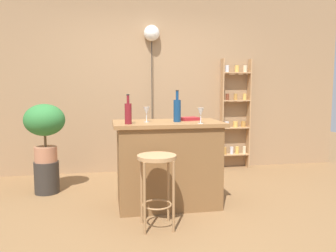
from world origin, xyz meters
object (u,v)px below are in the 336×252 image
at_px(wine_glass_center, 146,111).
at_px(pendant_globe_light, 152,35).
at_px(bottle_wine_red, 177,110).
at_px(bottle_vinegar, 128,113).
at_px(plant_stool, 47,177).
at_px(bar_stool, 157,173).
at_px(cookbook, 189,119).
at_px(potted_plant, 45,125).
at_px(wine_glass_left, 201,112).
at_px(spice_shelf, 235,114).

distance_m(wine_glass_center, pendant_globe_light, 1.89).
relative_size(bottle_wine_red, bottle_vinegar, 1.13).
height_order(plant_stool, bottle_wine_red, bottle_wine_red).
xyz_separation_m(bar_stool, cookbook, (0.48, 0.71, 0.43)).
bearing_deg(potted_plant, bottle_wine_red, -25.51).
bearing_deg(wine_glass_center, wine_glass_left, -24.85).
xyz_separation_m(plant_stool, bottle_vinegar, (0.97, -0.86, 0.85)).
bearing_deg(wine_glass_center, bar_stool, -87.90).
height_order(bar_stool, cookbook, cookbook).
xyz_separation_m(wine_glass_center, cookbook, (0.51, 0.11, -0.10)).
relative_size(bottle_wine_red, wine_glass_center, 2.10).
bearing_deg(cookbook, bar_stool, -140.58).
height_order(plant_stool, pendant_globe_light, pendant_globe_light).
bearing_deg(bottle_vinegar, pendant_globe_light, 74.44).
xyz_separation_m(bar_stool, wine_glass_left, (0.51, 0.35, 0.53)).
xyz_separation_m(bar_stool, potted_plant, (-1.20, 1.29, 0.34)).
bearing_deg(bar_stool, bottle_wine_red, 61.37).
distance_m(bar_stool, wine_glass_center, 0.80).
relative_size(bottle_vinegar, wine_glass_center, 1.86).
relative_size(bar_stool, potted_plant, 0.97).
distance_m(spice_shelf, cookbook, 1.80).
bearing_deg(bottle_vinegar, bar_stool, -61.85).
bearing_deg(wine_glass_center, cookbook, 12.42).
height_order(plant_stool, bottle_vinegar, bottle_vinegar).
bearing_deg(spice_shelf, bottle_vinegar, -137.36).
relative_size(potted_plant, bottle_wine_red, 2.08).
bearing_deg(bottle_vinegar, wine_glass_center, 39.19).
distance_m(potted_plant, wine_glass_center, 1.38).
bearing_deg(potted_plant, wine_glass_left, -28.65).
xyz_separation_m(potted_plant, bottle_vinegar, (0.97, -0.86, 0.20)).
bearing_deg(wine_glass_left, potted_plant, 151.35).
bearing_deg(pendant_globe_light, potted_plant, -149.30).
relative_size(spice_shelf, bottle_vinegar, 5.79).
bearing_deg(wine_glass_left, plant_stool, 151.35).
bearing_deg(bottle_vinegar, spice_shelf, 42.64).
height_order(spice_shelf, wine_glass_center, spice_shelf).
xyz_separation_m(spice_shelf, wine_glass_left, (-1.09, -1.77, 0.16)).
xyz_separation_m(wine_glass_left, cookbook, (-0.03, 0.36, -0.10)).
relative_size(plant_stool, potted_plant, 0.55).
relative_size(bar_stool, wine_glass_center, 4.22).
height_order(spice_shelf, bottle_vinegar, spice_shelf).
height_order(plant_stool, wine_glass_center, wine_glass_center).
relative_size(plant_stool, cookbook, 1.89).
relative_size(bar_stool, bottle_vinegar, 2.27).
xyz_separation_m(potted_plant, cookbook, (1.68, -0.58, 0.10)).
relative_size(spice_shelf, bottle_wine_red, 5.12).
bearing_deg(plant_stool, bar_stool, -47.04).
bearing_deg(plant_stool, pendant_globe_light, 30.70).
bearing_deg(potted_plant, wine_glass_center, -30.29).
bearing_deg(pendant_globe_light, cookbook, -80.63).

